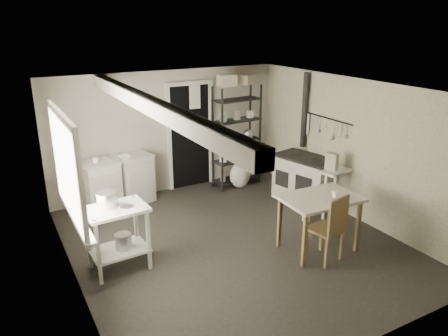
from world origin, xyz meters
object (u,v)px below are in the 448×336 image
shelf_rack (237,139)px  work_table (318,225)px  base_cabinets (116,182)px  stockpot (107,203)px  flour_sack (240,176)px  prep_table (119,242)px  stove (305,179)px  chair (325,227)px

shelf_rack → work_table: (-0.28, -2.81, -0.57)m
base_cabinets → work_table: 3.59m
stockpot → flour_sack: (3.00, 1.68, -0.70)m
base_cabinets → work_table: bearing=-69.2°
stockpot → base_cabinets: bearing=72.2°
prep_table → flour_sack: 3.42m
stove → work_table: size_ratio=1.00×
flour_sack → stove: bearing=-59.9°
shelf_rack → stove: (0.66, -1.33, -0.51)m
stove → chair: bearing=-135.0°
stockpot → chair: bearing=-24.9°
chair → flour_sack: bearing=70.7°
base_cabinets → shelf_rack: shelf_rack is taller
shelf_rack → work_table: 2.88m
base_cabinets → stove: (3.05, -1.43, -0.02)m
prep_table → stove: bearing=9.6°
stockpot → base_cabinets: stockpot is taller
flour_sack → chair: bearing=-97.4°
flour_sack → prep_table: bearing=-148.8°
stockpot → work_table: (2.73, -0.96, -0.56)m
stove → prep_table: bearing=175.8°
prep_table → work_table: 2.80m
stockpot → base_cabinets: (0.62, 1.95, -0.48)m
flour_sack → work_table: bearing=-95.8°
stockpot → shelf_rack: bearing=31.5°
shelf_rack → chair: shelf_rack is taller
work_table → stockpot: bearing=160.7°
stockpot → stove: stockpot is taller
prep_table → shelf_rack: bearing=33.4°
shelf_rack → work_table: size_ratio=1.85×
shelf_rack → stove: size_ratio=1.85×
base_cabinets → work_table: (2.11, -2.91, -0.08)m
flour_sack → base_cabinets: bearing=173.6°
prep_table → shelf_rack: shelf_rack is taller
prep_table → stove: 3.65m
base_cabinets → stove: size_ratio=1.25×
shelf_rack → stove: shelf_rack is taller
prep_table → base_cabinets: 2.11m
stockpot → flour_sack: bearing=29.3°
shelf_rack → chair: 3.13m
base_cabinets → flour_sack: (2.38, -0.27, -0.22)m
stockpot → stove: (3.67, 0.52, -0.50)m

